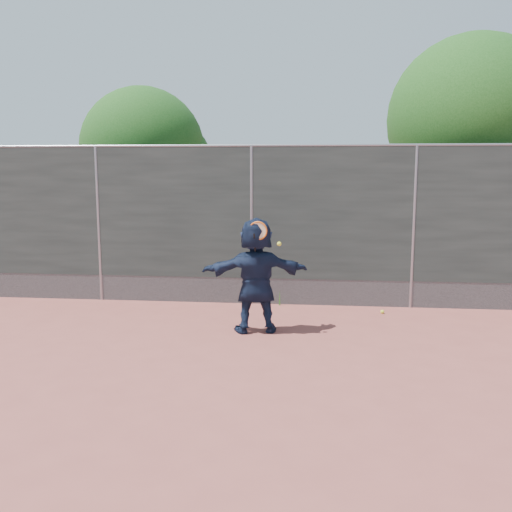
# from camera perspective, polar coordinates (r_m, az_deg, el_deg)

# --- Properties ---
(ground) EXTENTS (80.00, 80.00, 0.00)m
(ground) POSITION_cam_1_polar(r_m,az_deg,el_deg) (7.73, -3.45, -10.85)
(ground) COLOR #9E4C42
(ground) RESTS_ON ground
(player) EXTENTS (1.78, 0.89, 1.84)m
(player) POSITION_cam_1_polar(r_m,az_deg,el_deg) (9.01, 0.00, -1.92)
(player) COLOR #142039
(player) RESTS_ON ground
(ball_ground) EXTENTS (0.07, 0.07, 0.07)m
(ball_ground) POSITION_cam_1_polar(r_m,az_deg,el_deg) (10.53, 12.52, -5.46)
(ball_ground) COLOR #EEF937
(ball_ground) RESTS_ON ground
(fence) EXTENTS (20.00, 0.06, 3.03)m
(fence) POSITION_cam_1_polar(r_m,az_deg,el_deg) (10.79, -0.45, 3.44)
(fence) COLOR #38423D
(fence) RESTS_ON ground
(swing_action) EXTENTS (0.50, 0.16, 0.51)m
(swing_action) POSITION_cam_1_polar(r_m,az_deg,el_deg) (8.71, 0.38, 2.29)
(swing_action) COLOR orange
(swing_action) RESTS_ON ground
(tree_right) EXTENTS (3.78, 3.60, 5.39)m
(tree_right) POSITION_cam_1_polar(r_m,az_deg,el_deg) (13.41, 21.52, 12.07)
(tree_right) COLOR #382314
(tree_right) RESTS_ON ground
(tree_left) EXTENTS (3.15, 3.00, 4.53)m
(tree_left) POSITION_cam_1_polar(r_m,az_deg,el_deg) (14.32, -10.60, 10.08)
(tree_left) COLOR #382314
(tree_left) RESTS_ON ground
(weed_clump) EXTENTS (0.68, 0.07, 0.30)m
(weed_clump) POSITION_cam_1_polar(r_m,az_deg,el_deg) (10.88, 1.03, -4.25)
(weed_clump) COLOR #387226
(weed_clump) RESTS_ON ground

